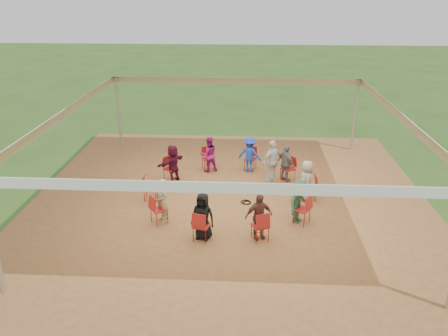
# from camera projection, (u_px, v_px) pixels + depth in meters

# --- Properties ---
(ground) EXTENTS (80.00, 80.00, 0.00)m
(ground) POSITION_uv_depth(u_px,v_px,m) (230.00, 199.00, 14.43)
(ground) COLOR #294B17
(ground) RESTS_ON ground
(dirt_patch) EXTENTS (13.00, 13.00, 0.00)m
(dirt_patch) POSITION_uv_depth(u_px,v_px,m) (230.00, 199.00, 14.43)
(dirt_patch) COLOR brown
(dirt_patch) RESTS_ON ground
(tent) EXTENTS (10.33, 10.33, 3.00)m
(tent) POSITION_uv_depth(u_px,v_px,m) (230.00, 131.00, 13.51)
(tent) COLOR #B2B2B7
(tent) RESTS_ON ground
(chair_0) EXTENTS (0.46, 0.44, 0.90)m
(chair_0) POSITION_uv_depth(u_px,v_px,m) (309.00, 187.00, 14.25)
(chair_0) COLOR #AB1B17
(chair_0) RESTS_ON ground
(chair_1) EXTENTS (0.61, 0.60, 0.90)m
(chair_1) POSITION_uv_depth(u_px,v_px,m) (288.00, 169.00, 15.67)
(chair_1) COLOR #AB1B17
(chair_1) RESTS_ON ground
(chair_2) EXTENTS (0.52, 0.53, 0.90)m
(chair_2) POSITION_uv_depth(u_px,v_px,m) (250.00, 159.00, 16.54)
(chair_2) COLOR #AB1B17
(chair_2) RESTS_ON ground
(chair_3) EXTENTS (0.55, 0.56, 0.90)m
(chair_3) POSITION_uv_depth(u_px,v_px,m) (208.00, 159.00, 16.54)
(chair_3) COLOR #AB1B17
(chair_3) RESTS_ON ground
(chair_4) EXTENTS (0.60, 0.59, 0.90)m
(chair_4) POSITION_uv_depth(u_px,v_px,m) (171.00, 169.00, 15.67)
(chair_4) COLOR #AB1B17
(chair_4) RESTS_ON ground
(chair_5) EXTENTS (0.46, 0.44, 0.90)m
(chair_5) POSITION_uv_depth(u_px,v_px,m) (150.00, 187.00, 14.26)
(chair_5) COLOR #AB1B17
(chair_5) RESTS_ON ground
(chair_6) EXTENTS (0.61, 0.60, 0.90)m
(chair_6) POSITION_uv_depth(u_px,v_px,m) (159.00, 209.00, 12.85)
(chair_6) COLOR #AB1B17
(chair_6) RESTS_ON ground
(chair_7) EXTENTS (0.52, 0.53, 0.90)m
(chair_7) POSITION_uv_depth(u_px,v_px,m) (201.00, 226.00, 11.98)
(chair_7) COLOR #AB1B17
(chair_7) RESTS_ON ground
(chair_8) EXTENTS (0.55, 0.56, 0.90)m
(chair_8) POSITION_uv_depth(u_px,v_px,m) (260.00, 226.00, 11.97)
(chair_8) COLOR #AB1B17
(chair_8) RESTS_ON ground
(chair_9) EXTENTS (0.60, 0.59, 0.90)m
(chair_9) POSITION_uv_depth(u_px,v_px,m) (302.00, 209.00, 12.84)
(chair_9) COLOR #AB1B17
(chair_9) RESTS_ON ground
(person_seated_0) EXTENTS (0.41, 0.68, 1.36)m
(person_seated_0) POSITION_uv_depth(u_px,v_px,m) (306.00, 181.00, 14.16)
(person_seated_0) COLOR #A19A8C
(person_seated_0) RESTS_ON ground
(person_seated_1) EXTENTS (0.82, 0.88, 1.36)m
(person_seated_1) POSITION_uv_depth(u_px,v_px,m) (286.00, 163.00, 15.51)
(person_seated_1) COLOR slate
(person_seated_1) RESTS_ON ground
(person_seated_2) EXTENTS (0.96, 0.65, 1.36)m
(person_seated_2) POSITION_uv_depth(u_px,v_px,m) (250.00, 154.00, 16.34)
(person_seated_2) COLOR #173BA6
(person_seated_2) RESTS_ON ground
(person_seated_3) EXTENTS (0.76, 0.59, 1.36)m
(person_seated_3) POSITION_uv_depth(u_px,v_px,m) (209.00, 154.00, 16.34)
(person_seated_3) COLOR #8B165E
(person_seated_3) RESTS_ON ground
(person_seated_4) EXTENTS (1.08, 1.32, 1.36)m
(person_seated_4) POSITION_uv_depth(u_px,v_px,m) (173.00, 163.00, 15.52)
(person_seated_4) COLOR #460C22
(person_seated_4) RESTS_ON ground
(person_seated_5) EXTENTS (0.57, 0.59, 1.36)m
(person_seated_5) POSITION_uv_depth(u_px,v_px,m) (162.00, 201.00, 12.82)
(person_seated_5) COLOR #9C8C61
(person_seated_5) RESTS_ON ground
(person_seated_6) EXTENTS (0.74, 0.53, 1.36)m
(person_seated_6) POSITION_uv_depth(u_px,v_px,m) (203.00, 216.00, 11.99)
(person_seated_6) COLOR black
(person_seated_6) RESTS_ON ground
(person_seated_7) EXTENTS (0.89, 0.67, 1.36)m
(person_seated_7) POSITION_uv_depth(u_px,v_px,m) (259.00, 216.00, 11.99)
(person_seated_7) COLOR brown
(person_seated_7) RESTS_ON ground
(person_seated_8) EXTENTS (0.85, 0.98, 1.36)m
(person_seated_8) POSITION_uv_depth(u_px,v_px,m) (299.00, 201.00, 12.82)
(person_seated_8) COLOR #274D30
(person_seated_8) RESTS_ON ground
(standing_person) EXTENTS (0.99, 0.93, 1.54)m
(standing_person) POSITION_uv_depth(u_px,v_px,m) (272.00, 161.00, 15.47)
(standing_person) COLOR silver
(standing_person) RESTS_ON ground
(cable_coil) EXTENTS (0.38, 0.38, 0.03)m
(cable_coil) POSITION_uv_depth(u_px,v_px,m) (246.00, 202.00, 14.19)
(cable_coil) COLOR black
(cable_coil) RESTS_ON ground
(laptop) EXTENTS (0.29, 0.35, 0.23)m
(laptop) POSITION_uv_depth(u_px,v_px,m) (301.00, 182.00, 14.18)
(laptop) COLOR #B7B7BC
(laptop) RESTS_ON ground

